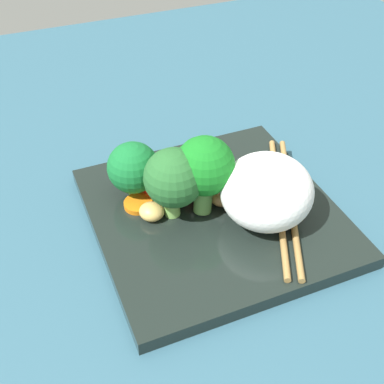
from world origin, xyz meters
TOP-DOWN VIEW (x-y plane):
  - ground_plane at (0.00, 0.00)cm, footprint 110.00×110.00cm
  - square_plate at (0.00, 0.00)cm, footprint 23.68×23.68cm
  - rice_mound at (2.78, 4.06)cm, footprint 12.40×12.43cm
  - broccoli_floret_0 at (-0.75, -0.80)cm, footprint 5.75×5.75cm
  - broccoli_floret_1 at (-0.95, -3.81)cm, footprint 5.74×5.74cm
  - broccoli_floret_2 at (-5.37, -6.50)cm, footprint 5.21×5.21cm
  - broccoli_floret_3 at (-4.16, -2.54)cm, footprint 3.23×3.23cm
  - carrot_slice_0 at (-7.98, 0.42)cm, footprint 4.19×4.19cm
  - carrot_slice_1 at (-3.86, 1.38)cm, footprint 4.12×4.12cm
  - carrot_slice_2 at (-6.31, -1.85)cm, footprint 3.25×3.25cm
  - carrot_slice_3 at (-8.68, -3.35)cm, footprint 3.58×3.58cm
  - carrot_slice_4 at (-3.37, -6.82)cm, footprint 3.42×3.42cm
  - carrot_slice_5 at (-6.99, -5.07)cm, footprint 3.24×3.24cm
  - pepper_chunk_0 at (-5.00, -4.47)cm, footprint 4.00×3.98cm
  - pepper_chunk_1 at (-6.41, 2.12)cm, footprint 2.68×2.24cm
  - pepper_chunk_3 at (-2.88, -1.12)cm, footprint 1.93×2.26cm
  - chicken_piece_0 at (-1.20, -6.09)cm, footprint 3.31×3.34cm
  - chicken_piece_1 at (-0.51, 1.09)cm, footprint 3.06×3.21cm
  - chopstick_pair at (1.76, 6.95)cm, footprint 19.32×10.28cm

SIDE VIEW (x-z plane):
  - ground_plane at x=0.00cm, z-range -2.00..0.00cm
  - square_plate at x=0.00cm, z-range 0.00..1.44cm
  - carrot_slice_2 at x=-6.31cm, z-range 1.44..1.90cm
  - carrot_slice_4 at x=-3.37cm, z-range 1.44..1.97cm
  - chopstick_pair at x=1.76cm, z-range 1.44..2.06cm
  - carrot_slice_3 at x=-8.68cm, z-range 1.44..2.12cm
  - carrot_slice_0 at x=-7.98cm, z-range 1.44..2.12cm
  - carrot_slice_1 at x=-3.86cm, z-range 1.44..2.12cm
  - carrot_slice_5 at x=-6.99cm, z-range 1.44..2.19cm
  - chicken_piece_1 at x=-0.51cm, z-range 1.44..3.08cm
  - chicken_piece_0 at x=-1.20cm, z-range 1.44..3.14cm
  - pepper_chunk_3 at x=-2.88cm, z-range 1.44..3.17cm
  - pepper_chunk_0 at x=-5.00cm, z-range 1.44..3.81cm
  - pepper_chunk_1 at x=-6.41cm, z-range 1.44..3.82cm
  - broccoli_floret_3 at x=-4.16cm, z-range 1.95..7.10cm
  - broccoli_floret_2 at x=-5.37cm, z-range 1.69..7.72cm
  - rice_mound at x=2.78cm, z-range 1.44..8.15cm
  - broccoli_floret_1 at x=-0.95cm, z-range 2.15..9.63cm
  - broccoli_floret_0 at x=-0.75cm, z-range 2.35..10.57cm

